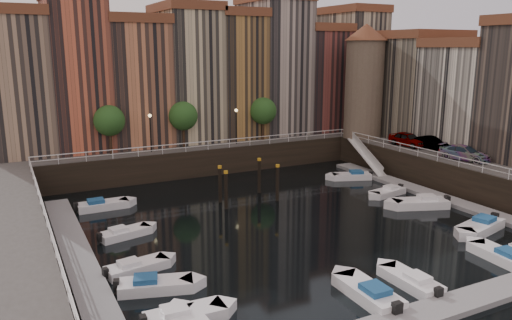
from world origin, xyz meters
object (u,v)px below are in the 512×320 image
corner_tower (364,79)px  boat_left_2 (136,267)px  mooring_pilings (246,184)px  car_c (464,154)px  car_b (432,144)px  boat_left_1 (154,285)px  boat_left_0 (183,316)px  gangway (366,155)px  car_a (408,140)px

corner_tower → boat_left_2: 39.54m
mooring_pilings → car_c: (20.76, -6.62, 2.07)m
car_b → boat_left_1: bearing=-165.0°
boat_left_2 → car_c: bearing=-3.1°
boat_left_1 → boat_left_2: bearing=113.4°
boat_left_2 → car_b: car_b is taller
boat_left_0 → boat_left_2: bearing=98.1°
corner_tower → gangway: (-2.90, -4.50, -8.28)m
mooring_pilings → car_c: 21.89m
corner_tower → mooring_pilings: (-20.29, -8.65, -8.54)m
boat_left_1 → car_b: size_ratio=1.05×
car_a → car_c: bearing=-95.3°
boat_left_1 → car_b: 36.59m
corner_tower → car_a: corner_tower is taller
gangway → car_c: 11.42m
mooring_pilings → boat_left_2: size_ratio=1.29×
boat_left_2 → car_a: size_ratio=0.92×
boat_left_0 → boat_left_2: size_ratio=1.04×
corner_tower → boat_left_2: size_ratio=3.20×
corner_tower → boat_left_0: bearing=-141.2°
boat_left_2 → boat_left_1: bearing=-93.2°
car_a → gangway: bearing=137.5°
boat_left_0 → car_b: size_ratio=1.01×
corner_tower → boat_left_0: (-32.44, -26.12, -9.85)m
gangway → boat_left_2: bearing=-154.3°
car_a → car_c: car_a is taller
car_a → boat_left_1: bearing=-160.2°
gangway → car_a: 4.91m
boat_left_1 → car_a: 36.78m
boat_left_2 → mooring_pilings: bearing=29.4°
car_b → corner_tower: bearing=94.4°
boat_left_0 → boat_left_2: 7.07m
gangway → corner_tower: bearing=57.2°
boat_left_2 → car_c: (33.67, 3.83, 3.40)m
boat_left_2 → car_a: bearing=9.6°
boat_left_0 → gangway: bearing=38.2°
car_b → car_c: bearing=-105.9°
car_c → boat_left_1: bearing=173.8°
corner_tower → car_b: bearing=-81.3°
boat_left_1 → boat_left_0: bearing=-67.0°
gangway → boat_left_2: 33.66m
boat_left_1 → car_c: bearing=28.6°
car_c → car_b: bearing=60.6°
mooring_pilings → boat_left_0: bearing=-124.8°
car_c → gangway: bearing=89.6°
car_b → boat_left_0: bearing=-159.0°
boat_left_1 → boat_left_2: 3.01m
car_b → car_c: size_ratio=0.89×
mooring_pilings → car_a: bearing=3.6°
boat_left_2 → car_c: 34.06m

